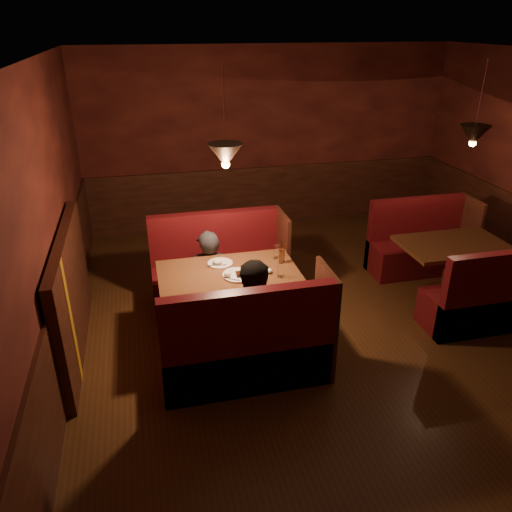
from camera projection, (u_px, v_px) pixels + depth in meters
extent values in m
cube|color=#3F260E|center=(346.00, 332.00, 5.68)|extent=(6.00, 7.00, 0.01)
cube|color=black|center=(371.00, 58.00, 4.44)|extent=(6.00, 7.00, 0.01)
cube|color=black|center=(269.00, 139.00, 8.14)|extent=(6.00, 0.01, 2.90)
cube|color=black|center=(43.00, 239.00, 4.43)|extent=(0.01, 7.00, 2.90)
cube|color=black|center=(269.00, 195.00, 8.53)|extent=(6.00, 0.04, 1.00)
cube|color=black|center=(64.00, 329.00, 4.84)|extent=(0.04, 7.00, 1.00)
cube|color=black|center=(72.00, 295.00, 5.14)|extent=(0.10, 2.20, 1.30)
cube|color=#BE871B|center=(72.00, 322.00, 4.67)|extent=(0.01, 0.12, 1.30)
cylinder|color=#333333|center=(224.00, 112.00, 4.58)|extent=(0.01, 0.01, 0.80)
cone|color=black|center=(225.00, 155.00, 4.75)|extent=(0.34, 0.34, 0.22)
sphere|color=#FFBF72|center=(226.00, 164.00, 4.79)|extent=(0.08, 0.08, 0.08)
cylinder|color=#333333|center=(481.00, 98.00, 5.40)|extent=(0.01, 0.01, 0.80)
cone|color=black|center=(474.00, 135.00, 5.57)|extent=(0.34, 0.34, 0.22)
sphere|color=#FFBF72|center=(473.00, 143.00, 5.61)|extent=(0.08, 0.08, 0.08)
cube|color=#4D2C16|center=(229.00, 274.00, 5.30)|extent=(1.48, 0.90, 0.05)
cylinder|color=black|center=(229.00, 306.00, 5.47)|extent=(0.15, 0.15, 0.74)
cylinder|color=black|center=(230.00, 333.00, 5.62)|extent=(0.59, 0.59, 0.04)
cylinder|color=silver|center=(237.00, 275.00, 5.20)|extent=(0.30, 0.30, 0.02)
cube|color=black|center=(241.00, 274.00, 5.17)|extent=(0.10, 0.08, 0.04)
ellipsoid|color=silver|center=(227.00, 274.00, 5.14)|extent=(0.07, 0.07, 0.06)
cube|color=tan|center=(245.00, 276.00, 5.12)|extent=(0.09, 0.07, 0.03)
cylinder|color=silver|center=(234.00, 280.00, 5.09)|extent=(0.12, 0.09, 0.01)
cylinder|color=silver|center=(220.00, 263.00, 5.46)|extent=(0.28, 0.28, 0.02)
ellipsoid|color=beige|center=(217.00, 261.00, 5.42)|extent=(0.11, 0.11, 0.06)
cube|color=silver|center=(216.00, 266.00, 5.39)|extent=(0.21, 0.05, 0.00)
cylinder|color=white|center=(255.00, 265.00, 5.35)|extent=(0.06, 0.06, 0.09)
cylinder|color=white|center=(277.00, 251.00, 5.57)|extent=(0.08, 0.08, 0.16)
cylinder|color=white|center=(281.00, 270.00, 5.16)|extent=(0.08, 0.08, 0.16)
cylinder|color=#47230F|center=(282.00, 256.00, 5.46)|extent=(0.06, 0.06, 0.17)
cylinder|color=#47230F|center=(282.00, 246.00, 5.40)|extent=(0.03, 0.03, 0.07)
ellipsoid|color=white|center=(268.00, 271.00, 5.26)|extent=(0.12, 0.11, 0.05)
cube|color=#3B0B11|center=(218.00, 284.00, 6.20)|extent=(1.59, 0.58, 0.48)
cube|color=#3B0B11|center=(214.00, 254.00, 6.27)|extent=(1.59, 0.13, 1.11)
cube|color=black|center=(282.00, 255.00, 6.24)|extent=(0.04, 0.58, 1.11)
cube|color=#3B0B11|center=(244.00, 358.00, 4.85)|extent=(1.59, 0.58, 0.48)
cube|color=#3B0B11|center=(249.00, 344.00, 4.52)|extent=(1.59, 0.13, 1.11)
cube|color=black|center=(325.00, 320.00, 4.89)|extent=(0.04, 0.58, 1.11)
cube|color=#4D2C16|center=(454.00, 245.00, 6.15)|extent=(1.29, 0.82, 0.05)
cylinder|color=black|center=(449.00, 271.00, 6.31)|extent=(0.14, 0.14, 0.68)
cylinder|color=black|center=(445.00, 293.00, 6.44)|extent=(0.54, 0.54, 0.04)
cube|color=#3B0B11|center=(419.00, 257.00, 6.98)|extent=(1.39, 0.53, 0.44)
cube|color=#3B0B11|center=(414.00, 232.00, 7.04)|extent=(1.39, 0.12, 1.02)
cube|color=black|center=(467.00, 233.00, 7.00)|extent=(0.04, 0.53, 1.02)
cube|color=#3B0B11|center=(482.00, 308.00, 5.74)|extent=(1.39, 0.53, 0.44)
cube|color=#3B0B11|center=(499.00, 294.00, 5.43)|extent=(1.39, 0.12, 1.02)
imported|color=#222327|center=(208.00, 259.00, 5.78)|extent=(0.54, 0.37, 1.41)
imported|color=black|center=(258.00, 301.00, 4.82)|extent=(0.76, 0.61, 1.52)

